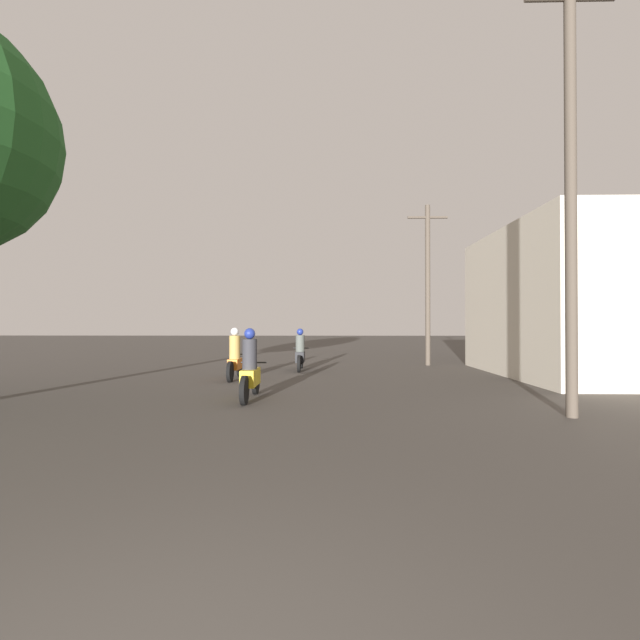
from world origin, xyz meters
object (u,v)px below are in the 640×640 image
at_px(building_right_near, 593,302).
at_px(motorcycle_yellow, 250,371).
at_px(motorcycle_orange, 235,359).
at_px(motorcycle_black, 300,354).
at_px(utility_pole_near, 571,184).
at_px(utility_pole_far, 428,281).

bearing_deg(building_right_near, motorcycle_yellow, -156.39).
bearing_deg(building_right_near, motorcycle_orange, -174.76).
relative_size(motorcycle_orange, building_right_near, 0.27).
distance_m(motorcycle_black, utility_pole_near, 10.01).
bearing_deg(motorcycle_orange, utility_pole_far, 32.50).
height_order(motorcycle_orange, utility_pole_far, utility_pole_far).
bearing_deg(building_right_near, utility_pole_far, 142.37).
distance_m(motorcycle_yellow, building_right_near, 11.30).
xyz_separation_m(motorcycle_orange, utility_pole_far, (6.83, 4.50, 2.78)).
relative_size(motorcycle_black, utility_pole_near, 0.24).
bearing_deg(motorcycle_orange, motorcycle_black, 53.80).
xyz_separation_m(motorcycle_yellow, utility_pole_far, (5.74, 7.93, 2.78)).
relative_size(motorcycle_yellow, utility_pole_far, 0.31).
xyz_separation_m(motorcycle_yellow, motorcycle_orange, (-1.09, 3.43, -0.00)).
xyz_separation_m(motorcycle_yellow, utility_pole_near, (6.08, -1.69, 3.56)).
height_order(motorcycle_black, utility_pole_near, utility_pole_near).
distance_m(motorcycle_black, building_right_near, 9.80).
bearing_deg(motorcycle_orange, utility_pole_near, -36.38).
bearing_deg(motorcycle_black, motorcycle_yellow, -103.30).
height_order(motorcycle_orange, building_right_near, building_right_near).
bearing_deg(utility_pole_far, utility_pole_near, -87.97).
xyz_separation_m(motorcycle_yellow, building_right_near, (10.23, 4.47, 1.75)).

